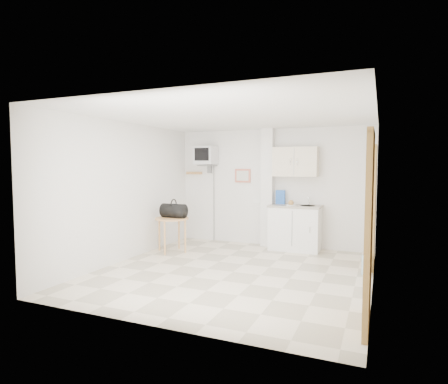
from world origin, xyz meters
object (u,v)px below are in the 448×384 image
at_px(crt_television, 206,156).
at_px(duffel_bag, 174,211).
at_px(round_table, 172,222).
at_px(water_bottle, 365,265).

xyz_separation_m(crt_television, duffel_bag, (-0.18, -1.12, -1.11)).
bearing_deg(round_table, water_bottle, -3.00).
xyz_separation_m(round_table, duffel_bag, (0.02, 0.04, 0.23)).
height_order(crt_television, water_bottle, crt_television).
height_order(round_table, duffel_bag, duffel_bag).
distance_m(crt_television, round_table, 1.78).
bearing_deg(water_bottle, round_table, 177.00).
height_order(crt_television, duffel_bag, crt_television).
relative_size(crt_television, duffel_bag, 4.20).
bearing_deg(water_bottle, crt_television, 158.53).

